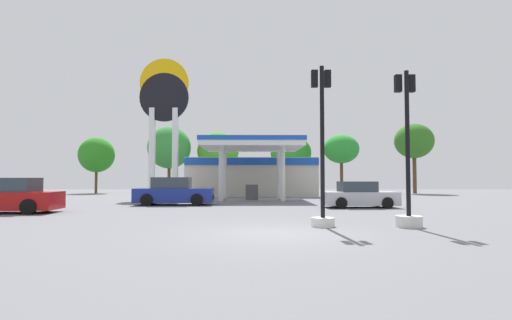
{
  "coord_description": "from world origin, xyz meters",
  "views": [
    {
      "loc": [
        -0.77,
        -11.49,
        1.57
      ],
      "look_at": [
        -0.47,
        10.17,
        2.56
      ],
      "focal_mm": 28.15,
      "sensor_mm": 36.0,
      "label": 1
    }
  ],
  "objects_px": {
    "car_2": "(359,196)",
    "traffic_signal_0": "(322,169)",
    "tree_1": "(169,148)",
    "car_0": "(8,197)",
    "tree_2": "(218,151)",
    "traffic_signal_1": "(408,181)",
    "station_pole_sign": "(164,110)",
    "tree_0": "(97,155)",
    "car_1": "(174,192)",
    "tree_3": "(291,153)",
    "tree_4": "(341,149)",
    "tree_5": "(414,141)"
  },
  "relations": [
    {
      "from": "car_0",
      "to": "station_pole_sign",
      "type": "bearing_deg",
      "value": 72.28
    },
    {
      "from": "traffic_signal_0",
      "to": "tree_5",
      "type": "distance_m",
      "value": 31.77
    },
    {
      "from": "car_0",
      "to": "tree_2",
      "type": "height_order",
      "value": "tree_2"
    },
    {
      "from": "tree_1",
      "to": "tree_0",
      "type": "bearing_deg",
      "value": -176.92
    },
    {
      "from": "traffic_signal_1",
      "to": "tree_3",
      "type": "distance_m",
      "value": 29.93
    },
    {
      "from": "tree_0",
      "to": "tree_5",
      "type": "xyz_separation_m",
      "value": [
        33.18,
        -1.26,
        1.37
      ]
    },
    {
      "from": "traffic_signal_0",
      "to": "tree_1",
      "type": "distance_m",
      "value": 31.79
    },
    {
      "from": "tree_5",
      "to": "tree_0",
      "type": "bearing_deg",
      "value": 177.83
    },
    {
      "from": "traffic_signal_1",
      "to": "tree_5",
      "type": "relative_size",
      "value": 0.7
    },
    {
      "from": "traffic_signal_0",
      "to": "tree_3",
      "type": "distance_m",
      "value": 29.74
    },
    {
      "from": "car_1",
      "to": "tree_0",
      "type": "height_order",
      "value": "tree_0"
    },
    {
      "from": "tree_2",
      "to": "tree_0",
      "type": "bearing_deg",
      "value": -176.54
    },
    {
      "from": "tree_3",
      "to": "tree_5",
      "type": "relative_size",
      "value": 0.86
    },
    {
      "from": "station_pole_sign",
      "to": "tree_2",
      "type": "bearing_deg",
      "value": 74.31
    },
    {
      "from": "tree_2",
      "to": "tree_4",
      "type": "relative_size",
      "value": 1.07
    },
    {
      "from": "car_0",
      "to": "traffic_signal_0",
      "type": "bearing_deg",
      "value": -21.24
    },
    {
      "from": "tree_4",
      "to": "tree_5",
      "type": "xyz_separation_m",
      "value": [
        7.52,
        -0.21,
        0.82
      ]
    },
    {
      "from": "tree_0",
      "to": "tree_4",
      "type": "bearing_deg",
      "value": -2.33
    },
    {
      "from": "tree_1",
      "to": "traffic_signal_1",
      "type": "bearing_deg",
      "value": -65.26
    },
    {
      "from": "car_0",
      "to": "traffic_signal_1",
      "type": "height_order",
      "value": "traffic_signal_1"
    },
    {
      "from": "car_2",
      "to": "tree_4",
      "type": "bearing_deg",
      "value": 79.73
    },
    {
      "from": "car_1",
      "to": "tree_3",
      "type": "xyz_separation_m",
      "value": [
        8.82,
        18.97,
        3.55
      ]
    },
    {
      "from": "traffic_signal_0",
      "to": "tree_4",
      "type": "bearing_deg",
      "value": 75.93
    },
    {
      "from": "traffic_signal_1",
      "to": "station_pole_sign",
      "type": "bearing_deg",
      "value": 122.77
    },
    {
      "from": "car_2",
      "to": "traffic_signal_0",
      "type": "distance_m",
      "value": 9.09
    },
    {
      "from": "tree_5",
      "to": "car_0",
      "type": "bearing_deg",
      "value": -140.75
    },
    {
      "from": "car_1",
      "to": "tree_0",
      "type": "distance_m",
      "value": 22.28
    },
    {
      "from": "car_2",
      "to": "tree_3",
      "type": "bearing_deg",
      "value": 94.05
    },
    {
      "from": "station_pole_sign",
      "to": "tree_2",
      "type": "distance_m",
      "value": 12.46
    },
    {
      "from": "car_2",
      "to": "tree_0",
      "type": "height_order",
      "value": "tree_0"
    },
    {
      "from": "station_pole_sign",
      "to": "tree_3",
      "type": "bearing_deg",
      "value": 45.48
    },
    {
      "from": "station_pole_sign",
      "to": "tree_1",
      "type": "relative_size",
      "value": 1.56
    },
    {
      "from": "car_0",
      "to": "car_2",
      "type": "height_order",
      "value": "car_0"
    },
    {
      "from": "car_1",
      "to": "tree_4",
      "type": "xyz_separation_m",
      "value": [
        13.94,
        17.61,
        3.83
      ]
    },
    {
      "from": "tree_0",
      "to": "tree_1",
      "type": "distance_m",
      "value": 7.61
    },
    {
      "from": "traffic_signal_1",
      "to": "tree_1",
      "type": "height_order",
      "value": "tree_1"
    },
    {
      "from": "car_0",
      "to": "tree_0",
      "type": "distance_m",
      "value": 24.86
    },
    {
      "from": "tree_1",
      "to": "tree_3",
      "type": "distance_m",
      "value": 13.01
    },
    {
      "from": "tree_2",
      "to": "tree_5",
      "type": "height_order",
      "value": "tree_5"
    },
    {
      "from": "car_1",
      "to": "tree_2",
      "type": "xyz_separation_m",
      "value": [
        1.0,
        19.43,
        3.75
      ]
    },
    {
      "from": "tree_1",
      "to": "tree_2",
      "type": "height_order",
      "value": "tree_1"
    },
    {
      "from": "tree_4",
      "to": "car_1",
      "type": "bearing_deg",
      "value": -128.35
    },
    {
      "from": "car_0",
      "to": "traffic_signal_1",
      "type": "bearing_deg",
      "value": -18.58
    },
    {
      "from": "station_pole_sign",
      "to": "tree_1",
      "type": "xyz_separation_m",
      "value": [
        -1.87,
        11.4,
        -2.09
      ]
    },
    {
      "from": "tree_0",
      "to": "tree_5",
      "type": "relative_size",
      "value": 0.81
    },
    {
      "from": "tree_2",
      "to": "tree_4",
      "type": "distance_m",
      "value": 13.06
    },
    {
      "from": "traffic_signal_0",
      "to": "tree_5",
      "type": "height_order",
      "value": "tree_5"
    },
    {
      "from": "station_pole_sign",
      "to": "tree_0",
      "type": "height_order",
      "value": "station_pole_sign"
    },
    {
      "from": "tree_3",
      "to": "tree_5",
      "type": "bearing_deg",
      "value": -7.09
    },
    {
      "from": "traffic_signal_0",
      "to": "car_1",
      "type": "bearing_deg",
      "value": 122.92
    }
  ]
}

